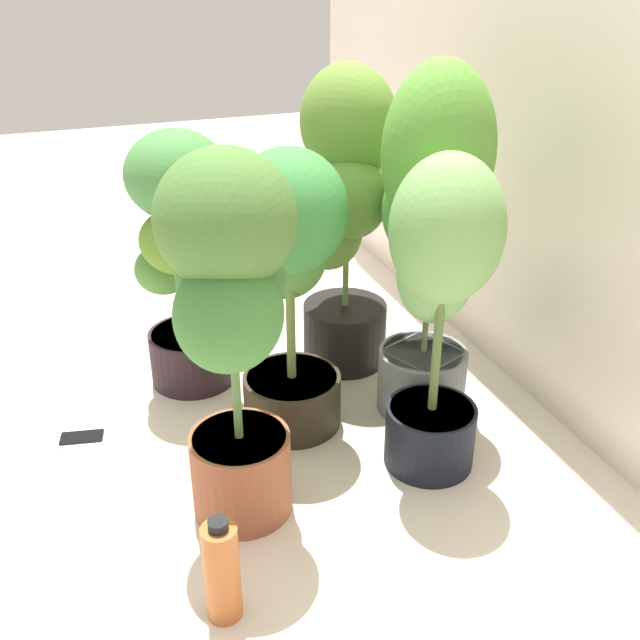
{
  "coord_description": "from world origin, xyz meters",
  "views": [
    {
      "loc": [
        1.66,
        -0.38,
        1.22
      ],
      "look_at": [
        0.01,
        0.21,
        0.31
      ],
      "focal_mm": 41.25,
      "sensor_mm": 36.0,
      "label": 1
    }
  ],
  "objects_px": {
    "potted_plant_center": "(289,268)",
    "potted_plant_back_center": "(432,216)",
    "potted_plant_back_left": "(344,203)",
    "potted_plant_back_right": "(440,288)",
    "potted_plant_front_right": "(231,306)",
    "cell_phone": "(82,438)",
    "potted_plant_front_left": "(181,243)",
    "nutrient_bottle": "(222,571)"
  },
  "relations": [
    {
      "from": "potted_plant_front_right",
      "to": "potted_plant_front_left",
      "type": "height_order",
      "value": "potted_plant_front_right"
    },
    {
      "from": "potted_plant_back_right",
      "to": "cell_phone",
      "type": "distance_m",
      "value": 1.06
    },
    {
      "from": "potted_plant_front_right",
      "to": "potted_plant_front_left",
      "type": "relative_size",
      "value": 1.13
    },
    {
      "from": "potted_plant_front_right",
      "to": "potted_plant_back_left",
      "type": "relative_size",
      "value": 0.94
    },
    {
      "from": "potted_plant_front_left",
      "to": "cell_phone",
      "type": "height_order",
      "value": "potted_plant_front_left"
    },
    {
      "from": "potted_plant_front_right",
      "to": "potted_plant_center",
      "type": "bearing_deg",
      "value": 144.08
    },
    {
      "from": "potted_plant_center",
      "to": "potted_plant_back_center",
      "type": "relative_size",
      "value": 0.8
    },
    {
      "from": "potted_plant_center",
      "to": "potted_plant_front_left",
      "type": "bearing_deg",
      "value": -143.52
    },
    {
      "from": "potted_plant_center",
      "to": "potted_plant_back_right",
      "type": "height_order",
      "value": "potted_plant_back_right"
    },
    {
      "from": "potted_plant_back_center",
      "to": "nutrient_bottle",
      "type": "relative_size",
      "value": 3.99
    },
    {
      "from": "potted_plant_front_left",
      "to": "nutrient_bottle",
      "type": "xyz_separation_m",
      "value": [
        0.92,
        -0.12,
        -0.34
      ]
    },
    {
      "from": "potted_plant_back_right",
      "to": "nutrient_bottle",
      "type": "distance_m",
      "value": 0.79
    },
    {
      "from": "potted_plant_back_center",
      "to": "potted_plant_front_left",
      "type": "bearing_deg",
      "value": -121.2
    },
    {
      "from": "potted_plant_front_left",
      "to": "nutrient_bottle",
      "type": "relative_size",
      "value": 3.16
    },
    {
      "from": "potted_plant_front_right",
      "to": "potted_plant_back_center",
      "type": "relative_size",
      "value": 0.89
    },
    {
      "from": "potted_plant_center",
      "to": "nutrient_bottle",
      "type": "xyz_separation_m",
      "value": [
        0.61,
        -0.34,
        -0.35
      ]
    },
    {
      "from": "potted_plant_front_left",
      "to": "potted_plant_back_center",
      "type": "xyz_separation_m",
      "value": [
        0.36,
        0.6,
        0.13
      ]
    },
    {
      "from": "cell_phone",
      "to": "potted_plant_back_left",
      "type": "bearing_deg",
      "value": -68.07
    },
    {
      "from": "cell_phone",
      "to": "nutrient_bottle",
      "type": "distance_m",
      "value": 0.76
    },
    {
      "from": "potted_plant_front_right",
      "to": "potted_plant_back_right",
      "type": "distance_m",
      "value": 0.51
    },
    {
      "from": "potted_plant_center",
      "to": "potted_plant_back_center",
      "type": "height_order",
      "value": "potted_plant_back_center"
    },
    {
      "from": "potted_plant_center",
      "to": "potted_plant_back_right",
      "type": "distance_m",
      "value": 0.41
    },
    {
      "from": "potted_plant_back_left",
      "to": "nutrient_bottle",
      "type": "relative_size",
      "value": 3.79
    },
    {
      "from": "potted_plant_back_right",
      "to": "potted_plant_back_center",
      "type": "height_order",
      "value": "potted_plant_back_center"
    },
    {
      "from": "potted_plant_back_left",
      "to": "cell_phone",
      "type": "bearing_deg",
      "value": -79.15
    },
    {
      "from": "potted_plant_front_right",
      "to": "potted_plant_back_left",
      "type": "height_order",
      "value": "potted_plant_back_left"
    },
    {
      "from": "potted_plant_back_right",
      "to": "cell_phone",
      "type": "xyz_separation_m",
      "value": [
        -0.39,
        -0.86,
        -0.49
      ]
    },
    {
      "from": "potted_plant_front_right",
      "to": "potted_plant_back_left",
      "type": "distance_m",
      "value": 0.75
    },
    {
      "from": "potted_plant_front_right",
      "to": "potted_plant_back_center",
      "type": "distance_m",
      "value": 0.65
    },
    {
      "from": "potted_plant_center",
      "to": "cell_phone",
      "type": "bearing_deg",
      "value": -99.77
    },
    {
      "from": "potted_plant_front_left",
      "to": "potted_plant_center",
      "type": "bearing_deg",
      "value": 36.48
    },
    {
      "from": "potted_plant_back_center",
      "to": "potted_plant_back_right",
      "type": "bearing_deg",
      "value": -22.07
    },
    {
      "from": "cell_phone",
      "to": "potted_plant_back_center",
      "type": "bearing_deg",
      "value": -88.35
    },
    {
      "from": "potted_plant_back_center",
      "to": "nutrient_bottle",
      "type": "bearing_deg",
      "value": -52.42
    },
    {
      "from": "potted_plant_back_center",
      "to": "cell_phone",
      "type": "bearing_deg",
      "value": -99.43
    },
    {
      "from": "potted_plant_center",
      "to": "potted_plant_front_left",
      "type": "distance_m",
      "value": 0.38
    },
    {
      "from": "potted_plant_back_left",
      "to": "potted_plant_center",
      "type": "bearing_deg",
      "value": -44.82
    },
    {
      "from": "potted_plant_back_left",
      "to": "potted_plant_back_right",
      "type": "bearing_deg",
      "value": 2.38
    },
    {
      "from": "potted_plant_center",
      "to": "potted_plant_front_right",
      "type": "bearing_deg",
      "value": -35.92
    },
    {
      "from": "potted_plant_front_left",
      "to": "potted_plant_back_left",
      "type": "relative_size",
      "value": 0.83
    },
    {
      "from": "potted_plant_front_right",
      "to": "potted_plant_front_left",
      "type": "bearing_deg",
      "value": 179.96
    },
    {
      "from": "potted_plant_back_left",
      "to": "potted_plant_front_right",
      "type": "bearing_deg",
      "value": -40.24
    }
  ]
}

